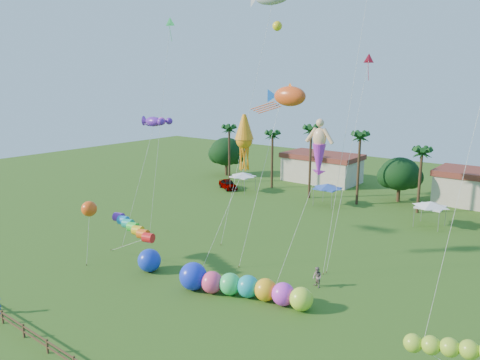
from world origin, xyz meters
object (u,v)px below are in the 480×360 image
Objects in this scene: car_a at (228,184)px; caterpillar_inflatable at (239,286)px; blue_ball at (149,260)px; spectator_b at (317,277)px.

caterpillar_inflatable reaches higher than car_a.
blue_ball reaches higher than car_a.
blue_ball reaches higher than spectator_b.
caterpillar_inflatable is at bearing -110.49° from car_a.
car_a is 0.40× the size of caterpillar_inflatable.
blue_ball is at bearing -124.35° from car_a.
car_a is at bearing 117.26° from blue_ball.
spectator_b is at bearing -100.09° from car_a.
spectator_b is (28.67, -22.79, 0.12)m from car_a.
caterpillar_inflatable reaches higher than spectator_b.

